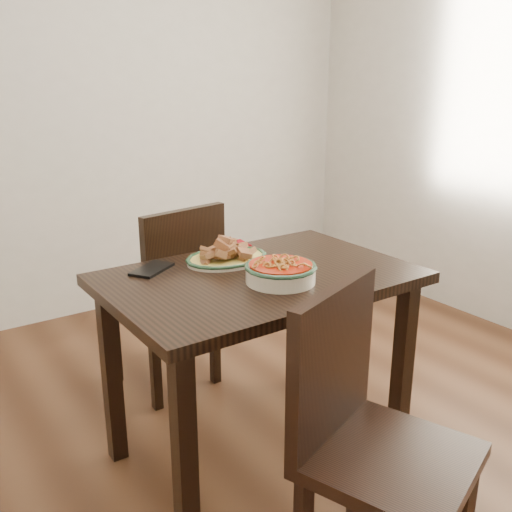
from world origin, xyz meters
TOP-DOWN VIEW (x-y plane):
  - floor at (0.00, 0.00)m, footprint 3.50×3.50m
  - wall_back at (0.00, 1.75)m, footprint 3.50×0.10m
  - dining_table at (-0.13, -0.03)m, footprint 1.09×0.73m
  - chair_far at (-0.18, 0.59)m, footprint 0.48×0.48m
  - chair_near at (-0.22, -0.67)m, footprint 0.54×0.54m
  - fish_plate at (-0.15, 0.15)m, footprint 0.32×0.25m
  - noodle_bowl at (-0.12, -0.15)m, footprint 0.25×0.25m
  - smartphone at (-0.44, 0.22)m, footprint 0.19×0.17m
  - napkin at (-0.03, 0.30)m, footprint 0.13×0.11m

SIDE VIEW (x-z plane):
  - floor at x=0.00m, z-range 0.00..0.00m
  - chair_far at x=-0.18m, z-range 0.05..0.94m
  - chair_near at x=-0.22m, z-range 0.05..0.94m
  - dining_table at x=-0.13m, z-range 0.26..1.01m
  - smartphone at x=-0.44m, z-range 0.75..0.76m
  - napkin at x=-0.03m, z-range 0.75..0.76m
  - noodle_bowl at x=-0.12m, z-range 0.75..0.84m
  - fish_plate at x=-0.15m, z-range 0.74..0.85m
  - wall_back at x=0.00m, z-range 0.00..2.60m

